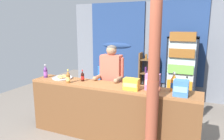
% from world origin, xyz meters
% --- Properties ---
extents(ground_plane, '(7.89, 7.89, 0.00)m').
position_xyz_m(ground_plane, '(0.00, 1.21, 0.00)').
color(ground_plane, slate).
extents(back_wall_curtained, '(4.61, 0.22, 2.58)m').
position_xyz_m(back_wall_curtained, '(-0.03, 3.08, 1.32)').
color(back_wall_curtained, slate).
rests_on(back_wall_curtained, ground).
extents(stall_counter, '(2.92, 0.47, 0.97)m').
position_xyz_m(stall_counter, '(0.02, 0.29, 0.58)').
color(stall_counter, '#935B33').
rests_on(stall_counter, ground).
extents(timber_post, '(0.19, 0.17, 2.45)m').
position_xyz_m(timber_post, '(0.83, 0.04, 1.17)').
color(timber_post, brown).
rests_on(timber_post, ground).
extents(drink_fridge, '(0.67, 0.64, 1.81)m').
position_xyz_m(drink_fridge, '(0.97, 2.45, 0.99)').
color(drink_fridge, black).
rests_on(drink_fridge, ground).
extents(bottle_shelf_rack, '(0.48, 0.28, 1.23)m').
position_xyz_m(bottle_shelf_rack, '(0.07, 2.80, 0.64)').
color(bottle_shelf_rack, brown).
rests_on(bottle_shelf_rack, ground).
extents(plastic_lawn_chair, '(0.61, 0.61, 0.86)m').
position_xyz_m(plastic_lawn_chair, '(-0.97, 2.36, 0.49)').
color(plastic_lawn_chair, '#3884D6').
rests_on(plastic_lawn_chair, ground).
extents(shopkeeper, '(0.49, 0.42, 1.60)m').
position_xyz_m(shopkeeper, '(-0.14, 0.82, 1.00)').
color(shopkeeper, '#28282D').
rests_on(shopkeeper, ground).
extents(soda_bottle_orange_soda, '(0.09, 0.09, 0.30)m').
position_xyz_m(soda_bottle_orange_soda, '(1.04, 0.49, 1.10)').
color(soda_bottle_orange_soda, orange).
rests_on(soda_bottle_orange_soda, stall_counter).
extents(soda_bottle_grape_soda, '(0.07, 0.07, 0.26)m').
position_xyz_m(soda_bottle_grape_soda, '(-1.32, 0.39, 1.08)').
color(soda_bottle_grape_soda, '#56286B').
rests_on(soda_bottle_grape_soda, stall_counter).
extents(soda_bottle_iced_tea, '(0.07, 0.07, 0.24)m').
position_xyz_m(soda_bottle_iced_tea, '(-0.69, 0.23, 1.07)').
color(soda_bottle_iced_tea, brown).
rests_on(soda_bottle_iced_tea, stall_counter).
extents(soda_bottle_lime_soda, '(0.06, 0.06, 0.23)m').
position_xyz_m(soda_bottle_lime_soda, '(1.22, 0.54, 1.07)').
color(soda_bottle_lime_soda, '#75C64C').
rests_on(soda_bottle_lime_soda, stall_counter).
extents(soda_bottle_cola, '(0.06, 0.06, 0.20)m').
position_xyz_m(soda_bottle_cola, '(-0.53, 0.44, 1.06)').
color(soda_bottle_cola, black).
rests_on(soda_bottle_cola, stall_counter).
extents(snack_box_wafer, '(0.22, 0.14, 0.25)m').
position_xyz_m(snack_box_wafer, '(0.74, 0.42, 1.10)').
color(snack_box_wafer, '#B76699').
rests_on(snack_box_wafer, stall_counter).
extents(snack_box_biscuit, '(0.20, 0.16, 0.23)m').
position_xyz_m(snack_box_biscuit, '(1.17, 0.30, 1.09)').
color(snack_box_biscuit, '#3D75B7').
rests_on(snack_box_biscuit, stall_counter).
extents(snack_box_choco_powder, '(0.24, 0.15, 0.18)m').
position_xyz_m(snack_box_choco_powder, '(0.44, 0.30, 1.06)').
color(snack_box_choco_powder, gold).
rests_on(snack_box_choco_powder, stall_counter).
extents(pastry_tray, '(0.38, 0.38, 0.07)m').
position_xyz_m(pastry_tray, '(-0.97, 0.44, 0.99)').
color(pastry_tray, '#BCBCC1').
rests_on(pastry_tray, stall_counter).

